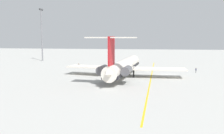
{
  "coord_description": "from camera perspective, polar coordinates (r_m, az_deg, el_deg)",
  "views": [
    {
      "loc": [
        -86.37,
        5.64,
        12.91
      ],
      "look_at": [
        -5.94,
        17.42,
        3.05
      ],
      "focal_mm": 40.2,
      "sensor_mm": 36.0,
      "label": 1
    }
  ],
  "objects": [
    {
      "name": "ground_crew_portside",
      "position": [
        104.0,
        -7.49,
        0.36
      ],
      "size": [
        0.44,
        0.29,
        1.8
      ],
      "rotation": [
        0.0,
        0.0,
        5.02
      ],
      "color": "black",
      "rests_on": "ground"
    },
    {
      "name": "ground_crew_near_tail",
      "position": [
        106.76,
        -7.63,
        0.5
      ],
      "size": [
        0.28,
        0.43,
        1.74
      ],
      "rotation": [
        0.0,
        0.0,
        0.26
      ],
      "color": "black",
      "rests_on": "ground"
    },
    {
      "name": "taxiway_centreline",
      "position": [
        81.46,
        8.89,
        -2.28
      ],
      "size": [
        91.48,
        3.96,
        0.01
      ],
      "primitive_type": "cube",
      "rotation": [
        0.0,
        0.0,
        -0.04
      ],
      "color": "gold",
      "rests_on": "ground"
    },
    {
      "name": "ground_crew_near_nose",
      "position": [
        95.44,
        18.55,
        -0.56
      ],
      "size": [
        0.32,
        0.35,
        1.73
      ],
      "rotation": [
        0.0,
        0.0,
        2.42
      ],
      "color": "black",
      "rests_on": "ground"
    },
    {
      "name": "safety_cone_nose",
      "position": [
        103.94,
        13.31,
        -0.25
      ],
      "size": [
        0.4,
        0.4,
        0.55
      ],
      "primitive_type": "cone",
      "color": "#EA590F",
      "rests_on": "ground"
    },
    {
      "name": "light_mast",
      "position": [
        138.86,
        -15.7,
        7.51
      ],
      "size": [
        4.0,
        0.7,
        27.46
      ],
      "color": "slate",
      "rests_on": "ground"
    },
    {
      "name": "main_jetliner",
      "position": [
        80.13,
        2.61,
        0.19
      ],
      "size": [
        44.6,
        39.43,
        12.98
      ],
      "rotation": [
        0.0,
        0.0,
        -0.1
      ],
      "color": "silver",
      "rests_on": "ground"
    },
    {
      "name": "ground",
      "position": [
        87.51,
        11.94,
        -1.72
      ],
      "size": [
        346.21,
        346.21,
        0.0
      ],
      "primitive_type": "plane",
      "color": "#ADADA8"
    }
  ]
}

